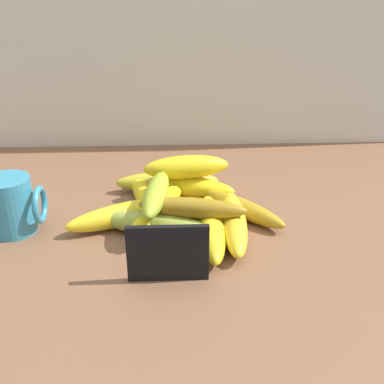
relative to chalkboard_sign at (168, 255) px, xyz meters
The scene contains 17 objects.
counter_top 15.78cm from the chalkboard_sign, 97.55° to the left, with size 110.00×76.00×3.00cm, color brown.
back_wall 60.68cm from the chalkboard_sign, 92.08° to the left, with size 130.00×2.00×70.00cm, color beige.
chalkboard_sign is the anchor object (origin of this frame).
coffee_mug 28.36cm from the chalkboard_sign, 150.56° to the left, with size 8.81×7.31×9.24cm.
banana_0 16.87cm from the chalkboard_sign, 114.11° to the left, with size 20.55×3.91×3.91cm, color yellow.
banana_1 11.88cm from the chalkboard_sign, 101.54° to the left, with size 20.82×3.94×3.94cm, color #99AA3A.
banana_2 16.11cm from the chalkboard_sign, 96.44° to the left, with size 20.66×3.97×3.97cm, color yellow.
banana_3 12.71cm from the chalkboard_sign, 75.55° to the left, with size 16.30×3.27×3.27cm, color yellow.
banana_4 27.51cm from the chalkboard_sign, 90.71° to the left, with size 19.33×3.97×3.97cm, color gold.
banana_5 15.71cm from the chalkboard_sign, 48.37° to the left, with size 19.74×4.02×4.02cm, color yellow.
banana_6 25.46cm from the chalkboard_sign, 81.98° to the left, with size 17.45×3.95×3.95cm, color yellow.
banana_7 12.33cm from the chalkboard_sign, 57.03° to the left, with size 19.98×4.10×4.10cm, color yellow.
banana_8 21.19cm from the chalkboard_sign, 53.75° to the left, with size 17.53×3.28×3.28cm, color #AF8B1D.
banana_9 22.24cm from the chalkboard_sign, 100.87° to the left, with size 17.68×3.42×3.42cm, color yellow.
banana_10 15.09cm from the chalkboard_sign, 99.25° to the left, with size 15.76×3.60×3.60cm, color #9AB52C.
banana_11 25.22cm from the chalkboard_sign, 82.64° to the left, with size 15.47×4.23×4.23cm, color yellow.
banana_12 12.04cm from the chalkboard_sign, 71.92° to the left, with size 17.12×3.26×3.26cm, color #9C731A.
Camera 1 is at (3.10, -66.66, 41.78)cm, focal length 43.30 mm.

